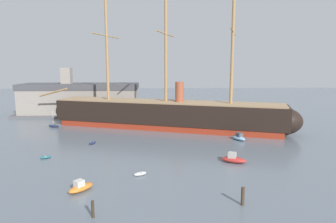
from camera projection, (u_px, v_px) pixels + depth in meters
tall_ship at (166, 114)px, 78.02m from camera, size 70.97×29.74×35.42m
motorboat_foreground_left at (81, 187)px, 38.82m from camera, size 3.57×3.87×1.57m
dinghy_near_centre at (140, 174)px, 44.54m from camera, size 2.24×1.84×0.49m
dinghy_mid_left at (46, 157)px, 52.70m from camera, size 2.11×1.76×0.46m
motorboat_mid_right at (234, 159)px, 50.36m from camera, size 4.61×3.40×1.79m
dinghy_alongside_bow at (92, 143)px, 62.66m from camera, size 1.69×2.27×0.49m
motorboat_alongside_stern at (239, 137)px, 65.94m from camera, size 3.28×4.39×1.71m
sailboat_far_left at (54, 126)px, 79.86m from camera, size 3.64×2.17×4.54m
motorboat_far_right at (250, 125)px, 79.93m from camera, size 3.63×1.70×1.49m
motorboat_distant_centre at (150, 119)px, 88.89m from camera, size 2.55×4.09×1.60m
mooring_piling_nearest at (243, 196)px, 34.77m from camera, size 0.43×0.43×2.24m
mooring_piling_left_pair at (93, 209)px, 31.97m from camera, size 0.33×0.33×1.92m
dockside_warehouse_left at (81, 99)px, 100.01m from camera, size 41.92×15.16×15.98m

